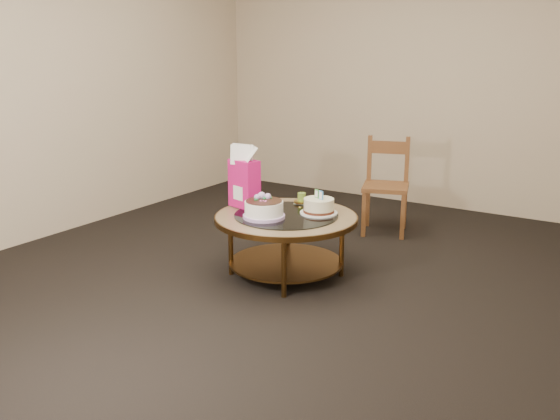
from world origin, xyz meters
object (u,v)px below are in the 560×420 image
Objects in this scene: decorated_cake at (264,210)px; dining_chair at (386,185)px; cream_cake at (319,206)px; gift_bag at (244,177)px; coffee_table at (286,225)px.

dining_chair is at bearing 80.50° from decorated_cake.
dining_chair reaches higher than decorated_cake.
cream_cake is 0.59× the size of gift_bag.
coffee_table is 0.22m from decorated_cake.
cream_cake is at bearing 39.41° from coffee_table.
cream_cake reaches higher than coffee_table.
coffee_table is 0.27m from cream_cake.
gift_bag is (-0.37, 0.02, 0.31)m from coffee_table.
coffee_table is 2.23× the size of gift_bag.
coffee_table is 0.48m from gift_bag.
coffee_table is at bearing -115.90° from cream_cake.
decorated_cake is 1.56m from dining_chair.
dining_chair reaches higher than cream_cake.
dining_chair reaches higher than coffee_table.
decorated_cake reaches higher than coffee_table.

